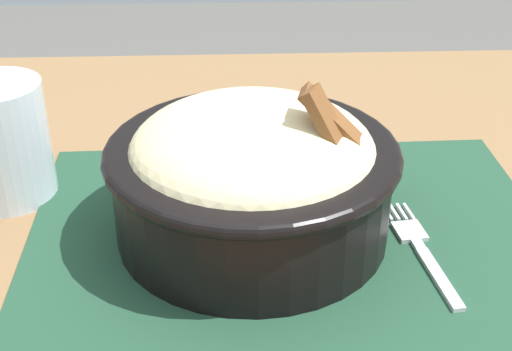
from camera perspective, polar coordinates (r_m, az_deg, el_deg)
table at (r=0.62m, az=-0.34°, el=-8.54°), size 1.40×0.77×0.70m
placemat at (r=0.57m, az=2.69°, el=-4.60°), size 0.41×0.30×0.00m
bowl at (r=0.54m, az=0.01°, el=0.32°), size 0.26×0.26×0.13m
fork at (r=0.56m, az=12.83°, el=-5.58°), size 0.03×0.13×0.00m
drinking_glass at (r=0.63m, az=-19.37°, el=2.05°), size 0.08×0.08×0.10m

